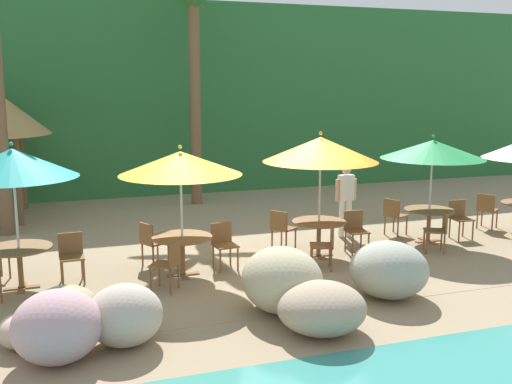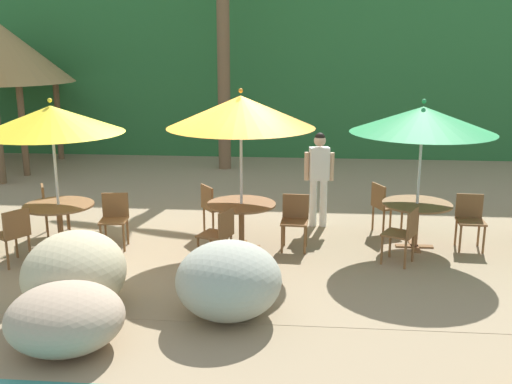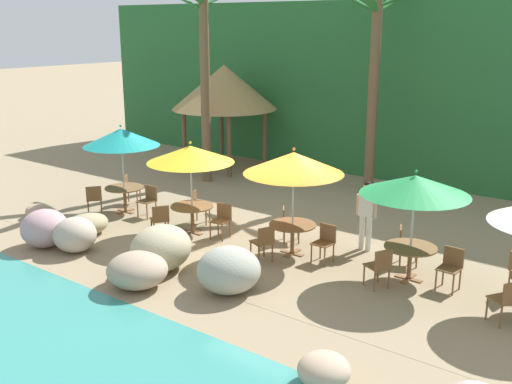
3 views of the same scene
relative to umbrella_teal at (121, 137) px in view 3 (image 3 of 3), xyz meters
The scene contains 29 objects.
ground_plane 5.55m from the umbrella_teal, ahead, with size 120.00×120.00×0.00m, color #937F60.
terrace_deck 5.54m from the umbrella_teal, ahead, with size 18.00×5.20×0.01m.
foliage_backdrop 10.42m from the umbrella_teal, 60.59° to the left, with size 28.00×2.40×6.00m.
rock_seawall 5.23m from the umbrella_teal, 34.65° to the right, with size 17.11×3.13×1.01m.
umbrella_teal is the anchor object (origin of this frame).
dining_table_teal 1.56m from the umbrella_teal, behind, with size 1.10×1.10×0.74m.
chair_teal_seaward 1.87m from the umbrella_teal, ahead, with size 0.44×0.45×0.87m.
chair_teal_inland 1.87m from the umbrella_teal, 129.77° to the left, with size 0.59×0.59×0.87m.
chair_teal_left 1.87m from the umbrella_teal, 121.78° to the right, with size 0.60×0.59×0.87m.
umbrella_yellow 2.78m from the umbrella_teal, ahead, with size 2.21×2.21×2.41m.
dining_table_yellow 3.19m from the umbrella_teal, ahead, with size 1.10×1.10×0.74m.
chair_yellow_seaward 3.97m from the umbrella_teal, ahead, with size 0.47×0.48×0.87m.
chair_yellow_inland 2.91m from the umbrella_teal, 13.15° to the left, with size 0.57×0.57×0.87m.
chair_yellow_left 3.06m from the umbrella_teal, 21.52° to the right, with size 0.59×0.58×0.87m.
umbrella_orange 5.65m from the umbrella_teal, ahead, with size 2.30×2.30×2.55m.
dining_table_orange 5.86m from the umbrella_teal, ahead, with size 1.10×1.10×0.74m.
chair_orange_seaward 6.72m from the umbrella_teal, ahead, with size 0.44×0.45×0.87m.
chair_orange_inland 5.41m from the umbrella_teal, ahead, with size 0.59×0.59×0.87m.
chair_orange_left 5.71m from the umbrella_teal, ahead, with size 0.55×0.55×0.87m.
umbrella_green 8.45m from the umbrella_teal, ahead, with size 2.24×2.24×2.39m.
dining_table_green 8.59m from the umbrella_teal, ahead, with size 1.10×1.10×0.74m.
chair_green_seaward 9.45m from the umbrella_teal, ahead, with size 0.44×0.44×0.87m.
chair_green_inland 8.26m from the umbrella_teal, ahead, with size 0.56×0.56×0.87m.
chair_green_left 8.31m from the umbrella_teal, ahead, with size 0.57×0.57×0.87m.
chair_white_left 10.77m from the umbrella_teal, ahead, with size 0.59×0.58×0.87m.
palm_tree_nearest 4.61m from the umbrella_teal, 96.93° to the left, with size 3.14×3.34×6.56m.
palm_tree_second 7.98m from the umbrella_teal, 54.23° to the left, with size 3.30×3.43×6.45m.
palapa_hut 6.24m from the umbrella_teal, 102.14° to the left, with size 3.87×3.87×3.80m.
waiter_in_white 7.13m from the umbrella_teal, 11.48° to the left, with size 0.52×0.26×1.70m.
Camera 3 is at (7.87, -11.08, 5.24)m, focal length 42.49 mm.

